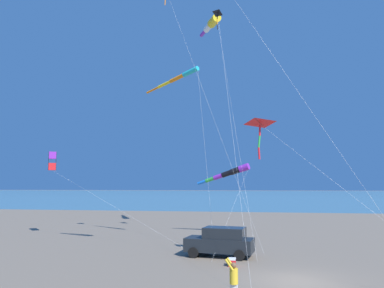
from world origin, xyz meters
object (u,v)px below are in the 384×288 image
(kite_delta_white_trailing, at_px, (260,123))
(kite_windsock_long_streamer_left, at_px, (230,173))
(kite_delta_long_streamer_right, at_px, (218,14))
(cooler_box, at_px, (232,262))
(kite_windsock_checkered_midright, at_px, (178,78))
(person_adult_flyer, at_px, (234,279))
(kite_windsock_green_low_center, at_px, (211,24))
(kite_box_orange_high_right, at_px, (52,161))
(parked_car, at_px, (221,241))

(kite_delta_white_trailing, relative_size, kite_windsock_long_streamer_left, 0.67)
(kite_delta_long_streamer_right, height_order, kite_windsock_long_streamer_left, kite_delta_long_streamer_right)
(cooler_box, bearing_deg, kite_delta_white_trailing, 103.66)
(kite_delta_long_streamer_right, bearing_deg, kite_windsock_checkered_midright, -71.30)
(kite_delta_long_streamer_right, xyz_separation_m, kite_windsock_checkered_midright, (1.07, -3.17, -5.65))
(person_adult_flyer, bearing_deg, kite_windsock_checkered_midright, -159.86)
(cooler_box, relative_size, kite_windsock_long_streamer_left, 0.05)
(cooler_box, distance_m, kite_windsock_long_streamer_left, 13.91)
(cooler_box, distance_m, kite_windsock_checkered_midright, 15.38)
(person_adult_flyer, distance_m, kite_delta_long_streamer_right, 23.15)
(cooler_box, xyz_separation_m, person_adult_flyer, (6.58, 0.41, 0.71))
(kite_windsock_green_low_center, xyz_separation_m, kite_windsock_long_streamer_left, (1.19, 1.75, -15.08))
(kite_delta_long_streamer_right, relative_size, kite_windsock_long_streamer_left, 1.45)
(person_adult_flyer, xyz_separation_m, kite_delta_long_streamer_right, (-14.54, -1.77, 17.93))
(kite_windsock_checkered_midright, bearing_deg, cooler_box, 33.36)
(kite_delta_white_trailing, xyz_separation_m, kite_box_orange_high_right, (-8.76, -18.31, -1.49))
(parked_car, xyz_separation_m, kite_delta_white_trailing, (2.17, 2.58, 7.25))
(kite_windsock_checkered_midright, bearing_deg, kite_delta_white_trailing, 44.16)
(cooler_box, distance_m, kite_windsock_green_low_center, 24.97)
(parked_car, xyz_separation_m, kite_delta_long_streamer_right, (-5.36, -0.52, 17.89))
(kite_box_orange_high_right, distance_m, kite_windsock_green_low_center, 20.39)
(kite_delta_white_trailing, height_order, kite_windsock_green_low_center, kite_windsock_green_low_center)
(person_adult_flyer, distance_m, kite_box_orange_high_right, 23.88)
(cooler_box, distance_m, kite_delta_white_trailing, 8.18)
(parked_car, distance_m, person_adult_flyer, 9.26)
(kite_delta_long_streamer_right, xyz_separation_m, kite_windsock_long_streamer_left, (-4.81, 0.54, -13.16))
(parked_car, relative_size, kite_windsock_checkered_midright, 0.33)
(person_adult_flyer, xyz_separation_m, kite_windsock_checkered_midright, (-13.47, -4.94, 12.28))
(parked_car, xyz_separation_m, kite_windsock_green_low_center, (-11.37, -1.74, 19.81))
(kite_delta_long_streamer_right, xyz_separation_m, kite_box_orange_high_right, (-1.23, -15.20, -12.14))
(person_adult_flyer, distance_m, kite_windsock_green_low_center, 28.72)
(kite_delta_long_streamer_right, distance_m, kite_windsock_checkered_midright, 6.56)
(cooler_box, height_order, kite_delta_white_trailing, kite_delta_white_trailing)
(person_adult_flyer, bearing_deg, kite_delta_white_trailing, 169.22)
(kite_box_orange_high_right, bearing_deg, kite_windsock_green_low_center, 108.85)
(parked_car, height_order, kite_windsock_checkered_midright, kite_windsock_checkered_midright)
(kite_windsock_green_low_center, bearing_deg, kite_box_orange_high_right, -71.15)
(person_adult_flyer, height_order, kite_delta_long_streamer_right, kite_delta_long_streamer_right)
(parked_car, distance_m, kite_windsock_green_low_center, 22.90)
(kite_box_orange_high_right, bearing_deg, parked_car, 67.25)
(kite_windsock_checkered_midright, bearing_deg, kite_windsock_long_streamer_left, 147.80)
(cooler_box, xyz_separation_m, kite_delta_white_trailing, (-0.42, 1.74, 7.99))
(parked_car, height_order, kite_windsock_long_streamer_left, kite_windsock_long_streamer_left)
(kite_windsock_green_low_center, bearing_deg, kite_delta_long_streamer_right, 11.45)
(kite_delta_long_streamer_right, height_order, kite_windsock_green_low_center, kite_windsock_green_low_center)
(kite_delta_white_trailing, distance_m, kite_windsock_green_low_center, 18.97)
(kite_windsock_long_streamer_left, xyz_separation_m, kite_windsock_checkered_midright, (5.88, -3.71, 7.51))
(person_adult_flyer, height_order, kite_box_orange_high_right, kite_box_orange_high_right)
(person_adult_flyer, xyz_separation_m, kite_windsock_long_streamer_left, (-19.35, -1.23, 4.76))
(kite_windsock_green_low_center, height_order, kite_windsock_checkered_midright, kite_windsock_green_low_center)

